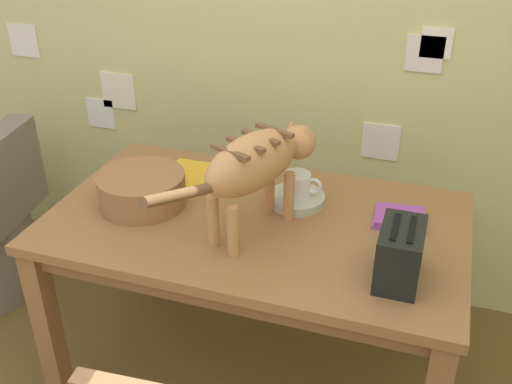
{
  "coord_description": "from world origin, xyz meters",
  "views": [
    {
      "loc": [
        0.54,
        -0.65,
        1.79
      ],
      "look_at": [
        0.01,
        0.97,
        0.82
      ],
      "focal_mm": 41.91,
      "sensor_mm": 36.0,
      "label": 1
    }
  ],
  "objects": [
    {
      "name": "wall_rear",
      "position": [
        -0.0,
        1.72,
        1.25
      ],
      "size": [
        4.27,
        0.11,
        2.5
      ],
      "color": "#D1CF85",
      "rests_on": "ground_plane"
    },
    {
      "name": "dining_table",
      "position": [
        0.01,
        0.97,
        0.64
      ],
      "size": [
        1.39,
        0.81,
        0.72
      ],
      "color": "olive",
      "rests_on": "ground_plane"
    },
    {
      "name": "cat",
      "position": [
        0.03,
        0.92,
        0.96
      ],
      "size": [
        0.32,
        0.68,
        0.34
      ],
      "rotation": [
        0.0,
        0.0,
        -0.39
      ],
      "color": "tan",
      "rests_on": "dining_table"
    },
    {
      "name": "saucer_bowl",
      "position": [
        0.11,
        1.11,
        0.74
      ],
      "size": [
        0.2,
        0.2,
        0.03
      ],
      "primitive_type": "cylinder",
      "color": "#B5BBA7",
      "rests_on": "dining_table"
    },
    {
      "name": "coffee_mug",
      "position": [
        0.11,
        1.11,
        0.8
      ],
      "size": [
        0.14,
        0.09,
        0.08
      ],
      "color": "white",
      "rests_on": "saucer_bowl"
    },
    {
      "name": "magazine",
      "position": [
        -0.3,
        1.19,
        0.73
      ],
      "size": [
        0.26,
        0.22,
        0.01
      ],
      "primitive_type": "cube",
      "rotation": [
        0.0,
        0.0,
        0.02
      ],
      "color": "gold",
      "rests_on": "dining_table"
    },
    {
      "name": "book_stack",
      "position": [
        0.47,
        1.09,
        0.74
      ],
      "size": [
        0.17,
        0.15,
        0.03
      ],
      "color": "#92539A",
      "rests_on": "dining_table"
    },
    {
      "name": "wicker_basket",
      "position": [
        -0.4,
        0.94,
        0.78
      ],
      "size": [
        0.3,
        0.3,
        0.11
      ],
      "color": "#96643B",
      "rests_on": "dining_table"
    },
    {
      "name": "toaster",
      "position": [
        0.49,
        0.79,
        0.81
      ],
      "size": [
        0.12,
        0.2,
        0.18
      ],
      "color": "black",
      "rests_on": "dining_table"
    }
  ]
}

